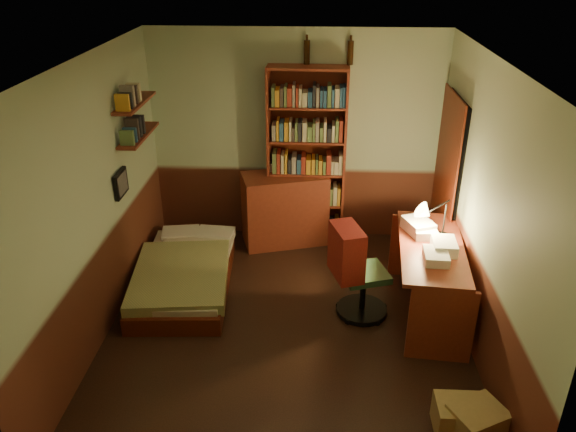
# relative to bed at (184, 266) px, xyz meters

# --- Properties ---
(floor) EXTENTS (3.50, 4.00, 0.02)m
(floor) POSITION_rel_bed_xyz_m (1.16, -0.65, -0.27)
(floor) COLOR black
(floor) RESTS_ON ground
(ceiling) EXTENTS (3.50, 4.00, 0.02)m
(ceiling) POSITION_rel_bed_xyz_m (1.16, -0.65, 2.35)
(ceiling) COLOR silver
(ceiling) RESTS_ON wall_back
(wall_back) EXTENTS (3.50, 0.02, 2.60)m
(wall_back) POSITION_rel_bed_xyz_m (1.16, 1.36, 1.04)
(wall_back) COLOR #9FB391
(wall_back) RESTS_ON ground
(wall_left) EXTENTS (0.02, 4.00, 2.60)m
(wall_left) POSITION_rel_bed_xyz_m (-0.60, -0.65, 1.04)
(wall_left) COLOR #9FB391
(wall_left) RESTS_ON ground
(wall_right) EXTENTS (0.02, 4.00, 2.60)m
(wall_right) POSITION_rel_bed_xyz_m (2.92, -0.65, 1.04)
(wall_right) COLOR #9FB391
(wall_right) RESTS_ON ground
(wall_front) EXTENTS (3.50, 0.02, 2.60)m
(wall_front) POSITION_rel_bed_xyz_m (1.16, -2.66, 1.04)
(wall_front) COLOR #9FB391
(wall_front) RESTS_ON ground
(doorway) EXTENTS (0.06, 0.90, 2.00)m
(doorway) POSITION_rel_bed_xyz_m (2.88, 0.65, 0.74)
(doorway) COLOR black
(doorway) RESTS_ON ground
(door_trim) EXTENTS (0.02, 0.98, 2.08)m
(door_trim) POSITION_rel_bed_xyz_m (2.85, 0.65, 0.74)
(door_trim) COLOR #42150A
(door_trim) RESTS_ON ground
(bed) EXTENTS (1.05, 1.81, 0.52)m
(bed) POSITION_rel_bed_xyz_m (0.00, 0.00, 0.00)
(bed) COLOR #7A8950
(bed) RESTS_ON ground
(dresser) EXTENTS (1.12, 0.77, 0.90)m
(dresser) POSITION_rel_bed_xyz_m (1.04, 1.11, 0.19)
(dresser) COLOR maroon
(dresser) RESTS_ON ground
(mini_stereo) EXTENTS (0.26, 0.21, 0.13)m
(mini_stereo) POSITION_rel_bed_xyz_m (0.95, 1.24, 0.71)
(mini_stereo) COLOR #B2B2B7
(mini_stereo) RESTS_ON dresser
(bookshelf) EXTENTS (0.95, 0.33, 2.20)m
(bookshelf) POSITION_rel_bed_xyz_m (1.30, 1.20, 0.84)
(bookshelf) COLOR maroon
(bookshelf) RESTS_ON ground
(bottle_left) EXTENTS (0.08, 0.08, 0.27)m
(bottle_left) POSITION_rel_bed_xyz_m (1.28, 1.31, 2.07)
(bottle_left) COLOR black
(bottle_left) RESTS_ON bookshelf
(bottle_right) EXTENTS (0.07, 0.07, 0.26)m
(bottle_right) POSITION_rel_bed_xyz_m (1.77, 1.31, 2.07)
(bottle_right) COLOR black
(bottle_right) RESTS_ON bookshelf
(desk) EXTENTS (0.75, 1.53, 0.79)m
(desk) POSITION_rel_bed_xyz_m (2.57, -0.35, 0.14)
(desk) COLOR maroon
(desk) RESTS_ON ground
(paper_stack) EXTENTS (0.33, 0.38, 0.13)m
(paper_stack) POSITION_rel_bed_xyz_m (2.47, -0.07, 0.60)
(paper_stack) COLOR silver
(paper_stack) RESTS_ON desk
(desk_lamp) EXTENTS (0.16, 0.16, 0.53)m
(desk_lamp) POSITION_rel_bed_xyz_m (2.70, -0.15, 0.80)
(desk_lamp) COLOR black
(desk_lamp) RESTS_ON desk
(office_chair) EXTENTS (0.52, 0.49, 0.85)m
(office_chair) POSITION_rel_bed_xyz_m (1.93, -0.39, 0.16)
(office_chair) COLOR #2B5432
(office_chair) RESTS_ON ground
(red_jacket) EXTENTS (0.30, 0.47, 0.52)m
(red_jacket) POSITION_rel_bed_xyz_m (1.98, -0.53, 0.85)
(red_jacket) COLOR #AB2821
(red_jacket) RESTS_ON office_chair
(wall_shelf_lower) EXTENTS (0.20, 0.90, 0.03)m
(wall_shelf_lower) POSITION_rel_bed_xyz_m (-0.48, 0.45, 1.34)
(wall_shelf_lower) COLOR maroon
(wall_shelf_lower) RESTS_ON wall_left
(wall_shelf_upper) EXTENTS (0.20, 0.90, 0.03)m
(wall_shelf_upper) POSITION_rel_bed_xyz_m (-0.48, 0.45, 1.69)
(wall_shelf_upper) COLOR maroon
(wall_shelf_upper) RESTS_ON wall_left
(framed_picture) EXTENTS (0.04, 0.32, 0.26)m
(framed_picture) POSITION_rel_bed_xyz_m (-0.56, -0.05, 0.99)
(framed_picture) COLOR black
(framed_picture) RESTS_ON wall_left
(cardboard_box_a) EXTENTS (0.49, 0.46, 0.29)m
(cardboard_box_a) POSITION_rel_bed_xyz_m (2.69, -1.99, -0.11)
(cardboard_box_a) COLOR tan
(cardboard_box_a) RESTS_ON ground
(cardboard_box_b) EXTENTS (0.37, 0.31, 0.26)m
(cardboard_box_b) POSITION_rel_bed_xyz_m (2.58, -1.91, -0.13)
(cardboard_box_b) COLOR tan
(cardboard_box_b) RESTS_ON ground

